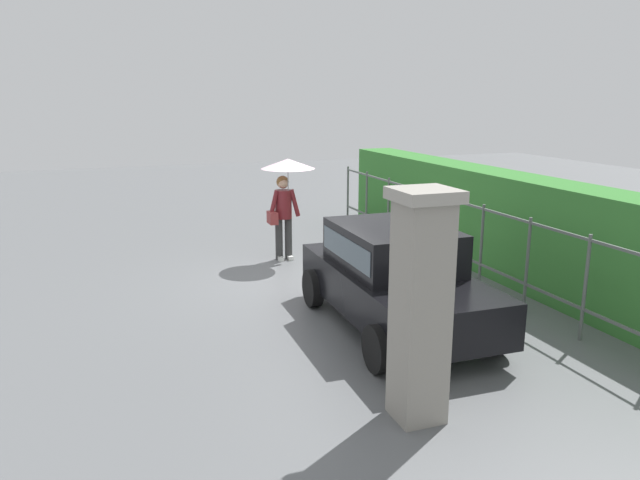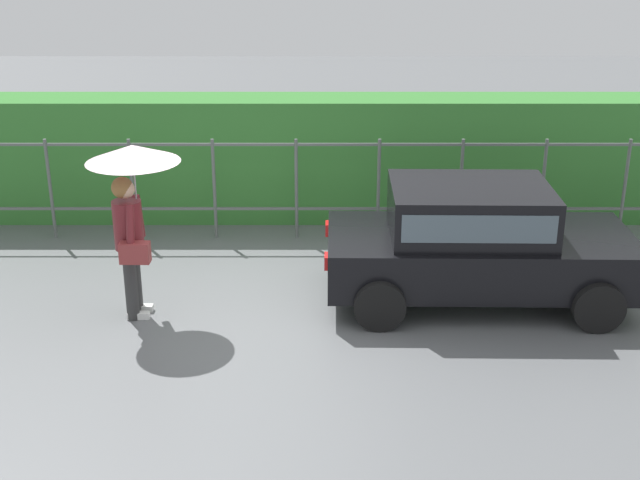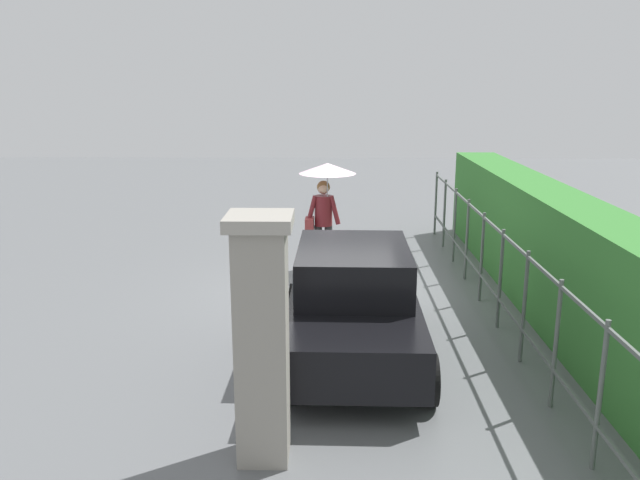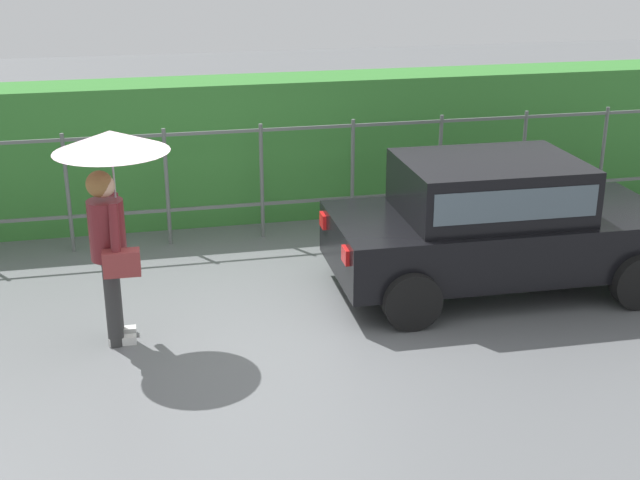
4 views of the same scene
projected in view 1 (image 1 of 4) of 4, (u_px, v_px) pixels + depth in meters
ground_plane at (309, 281)px, 10.96m from camera, size 40.00×40.00×0.00m
car at (394, 273)px, 8.63m from camera, size 3.76×1.91×1.48m
pedestrian at (286, 184)px, 12.01m from camera, size 1.07×1.07×2.08m
gate_pillar at (420, 305)px, 6.02m from camera, size 0.60×0.60×2.42m
fence_section at (462, 236)px, 10.85m from camera, size 10.84×0.05×1.50m
hedge_row at (508, 225)px, 11.14m from camera, size 11.79×0.90×1.90m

